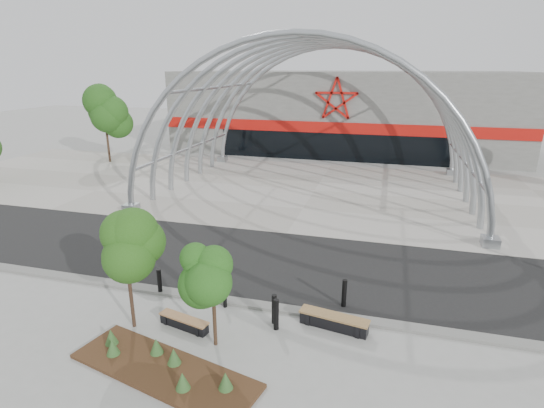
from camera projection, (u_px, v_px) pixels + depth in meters
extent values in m
plane|color=#999994|center=(244.00, 301.00, 16.01)|extent=(140.00, 140.00, 0.00)
cube|color=black|center=(269.00, 262.00, 19.22)|extent=(140.00, 7.00, 0.02)
cube|color=#A49E93|center=(315.00, 191.00, 30.22)|extent=(60.00, 17.00, 0.04)
cube|color=slate|center=(242.00, 303.00, 15.76)|extent=(60.00, 0.50, 0.12)
cube|color=slate|center=(344.00, 110.00, 45.52)|extent=(34.00, 15.00, 8.00)
cube|color=black|center=(334.00, 147.00, 39.51)|extent=(22.00, 0.25, 2.60)
cube|color=red|center=(335.00, 128.00, 38.96)|extent=(34.00, 0.30, 1.00)
torus|color=#9BA0A4|center=(291.00, 227.00, 23.35)|extent=(20.36, 0.36, 20.36)
torus|color=#9BA0A4|center=(300.00, 213.00, 25.64)|extent=(20.36, 0.36, 20.36)
torus|color=#9BA0A4|center=(308.00, 201.00, 27.94)|extent=(20.36, 0.36, 20.36)
torus|color=#9BA0A4|center=(315.00, 191.00, 30.23)|extent=(20.36, 0.36, 20.36)
torus|color=#9BA0A4|center=(320.00, 182.00, 32.52)|extent=(20.36, 0.36, 20.36)
torus|color=#9BA0A4|center=(325.00, 174.00, 34.82)|extent=(20.36, 0.36, 20.36)
torus|color=#9BA0A4|center=(329.00, 168.00, 37.11)|extent=(20.36, 0.36, 20.36)
cylinder|color=#9BA0A4|center=(466.00, 163.00, 27.01)|extent=(0.20, 15.00, 0.20)
cylinder|color=#9BA0A4|center=(431.00, 90.00, 26.28)|extent=(0.20, 15.00, 0.20)
cylinder|color=#9BA0A4|center=(319.00, 41.00, 27.15)|extent=(0.20, 15.00, 0.20)
cylinder|color=#9BA0A4|center=(218.00, 87.00, 29.83)|extent=(0.20, 15.00, 0.20)
cylinder|color=#9BA0A4|center=(189.00, 148.00, 31.86)|extent=(0.20, 15.00, 0.20)
cube|color=#9BA0A4|center=(131.00, 208.00, 25.79)|extent=(0.80, 0.80, 0.50)
cube|color=#9BA0A4|center=(223.00, 159.00, 39.55)|extent=(0.80, 0.80, 0.50)
cube|color=#9BA0A4|center=(490.00, 242.00, 20.76)|extent=(0.80, 0.80, 0.50)
cube|color=#9BA0A4|center=(452.00, 172.00, 34.52)|extent=(0.80, 0.80, 0.50)
cube|color=#352315|center=(164.00, 370.00, 12.26)|extent=(6.10, 3.11, 0.11)
cone|color=#38622B|center=(113.00, 347.00, 12.80)|extent=(0.40, 0.40, 0.51)
cone|color=#38622B|center=(174.00, 356.00, 12.39)|extent=(0.40, 0.40, 0.51)
cone|color=#38622B|center=(183.00, 381.00, 11.42)|extent=(0.40, 0.40, 0.51)
cone|color=#38622B|center=(156.00, 346.00, 12.84)|extent=(0.40, 0.40, 0.51)
cone|color=#38622B|center=(225.00, 380.00, 11.42)|extent=(0.40, 0.40, 0.51)
cone|color=#38622B|center=(111.00, 337.00, 13.28)|extent=(0.40, 0.40, 0.51)
cylinder|color=black|center=(132.00, 301.00, 14.14)|extent=(0.12, 0.12, 1.95)
ellipsoid|color=#214D0F|center=(126.00, 253.00, 13.60)|extent=(1.67, 1.67, 2.12)
cylinder|color=black|center=(215.00, 320.00, 13.22)|extent=(0.12, 0.12, 1.80)
ellipsoid|color=#195111|center=(212.00, 273.00, 12.72)|extent=(1.49, 1.49, 1.96)
cube|color=black|center=(184.00, 324.00, 14.31)|extent=(1.85, 0.75, 0.31)
cube|color=black|center=(169.00, 318.00, 14.61)|extent=(0.20, 0.41, 0.36)
cube|color=black|center=(200.00, 329.00, 14.00)|extent=(0.20, 0.41, 0.36)
cube|color=#945A3A|center=(184.00, 318.00, 14.25)|extent=(1.91, 0.82, 0.05)
cube|color=black|center=(334.00, 323.00, 14.28)|extent=(2.34, 0.82, 0.39)
cube|color=black|center=(310.00, 316.00, 14.62)|extent=(0.22, 0.52, 0.46)
cube|color=black|center=(359.00, 328.00, 13.93)|extent=(0.22, 0.52, 0.46)
cube|color=brown|center=(334.00, 316.00, 14.20)|extent=(2.41, 0.91, 0.07)
cylinder|color=black|center=(160.00, 282.00, 16.35)|extent=(0.17, 0.17, 1.04)
cylinder|color=black|center=(225.00, 296.00, 15.47)|extent=(0.14, 0.14, 0.88)
cylinder|color=black|center=(276.00, 314.00, 14.12)|extent=(0.18, 0.18, 1.11)
cylinder|color=black|center=(274.00, 309.00, 14.47)|extent=(0.17, 0.17, 1.08)
cylinder|color=black|center=(344.00, 293.00, 15.46)|extent=(0.17, 0.17, 1.09)
cylinder|color=#312016|center=(108.00, 144.00, 38.88)|extent=(0.20, 0.20, 3.30)
ellipsoid|color=#17440F|center=(104.00, 111.00, 37.96)|extent=(3.00, 3.00, 3.60)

